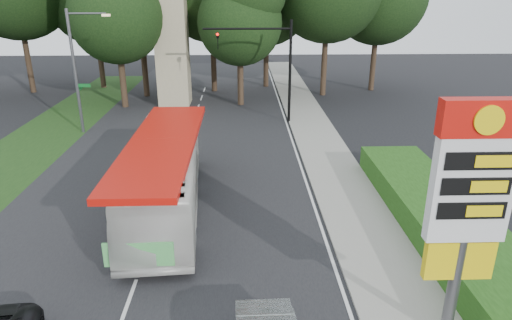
{
  "coord_description": "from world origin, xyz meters",
  "views": [
    {
      "loc": [
        3.62,
        -7.99,
        9.2
      ],
      "look_at": [
        4.19,
        10.49,
        2.2
      ],
      "focal_mm": 32.0,
      "sensor_mm": 36.0,
      "label": 1
    }
  ],
  "objects_px": {
    "monument": "(172,42)",
    "transit_bus": "(165,175)",
    "traffic_signal_mast": "(271,57)",
    "gas_station_pylon": "(470,195)",
    "streetlight_signs": "(78,66)"
  },
  "relations": [
    {
      "from": "monument",
      "to": "transit_bus",
      "type": "bearing_deg",
      "value": -83.52
    },
    {
      "from": "monument",
      "to": "transit_bus",
      "type": "xyz_separation_m",
      "value": [
        2.23,
        -19.61,
        -3.51
      ]
    },
    {
      "from": "traffic_signal_mast",
      "to": "transit_bus",
      "type": "bearing_deg",
      "value": -111.83
    },
    {
      "from": "gas_station_pylon",
      "to": "monument",
      "type": "relative_size",
      "value": 0.68
    },
    {
      "from": "gas_station_pylon",
      "to": "traffic_signal_mast",
      "type": "height_order",
      "value": "traffic_signal_mast"
    },
    {
      "from": "streetlight_signs",
      "to": "transit_bus",
      "type": "height_order",
      "value": "streetlight_signs"
    },
    {
      "from": "streetlight_signs",
      "to": "traffic_signal_mast",
      "type": "bearing_deg",
      "value": 8.92
    },
    {
      "from": "streetlight_signs",
      "to": "transit_bus",
      "type": "relative_size",
      "value": 0.7
    },
    {
      "from": "gas_station_pylon",
      "to": "monument",
      "type": "height_order",
      "value": "monument"
    },
    {
      "from": "gas_station_pylon",
      "to": "traffic_signal_mast",
      "type": "xyz_separation_m",
      "value": [
        -3.52,
        22.0,
        0.22
      ]
    },
    {
      "from": "traffic_signal_mast",
      "to": "streetlight_signs",
      "type": "xyz_separation_m",
      "value": [
        -12.67,
        -1.99,
        -0.23
      ]
    },
    {
      "from": "gas_station_pylon",
      "to": "traffic_signal_mast",
      "type": "bearing_deg",
      "value": 99.09
    },
    {
      "from": "gas_station_pylon",
      "to": "monument",
      "type": "xyz_separation_m",
      "value": [
        -11.2,
        28.01,
        0.66
      ]
    },
    {
      "from": "gas_station_pylon",
      "to": "traffic_signal_mast",
      "type": "distance_m",
      "value": 22.29
    },
    {
      "from": "monument",
      "to": "traffic_signal_mast",
      "type": "bearing_deg",
      "value": -38.0
    }
  ]
}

